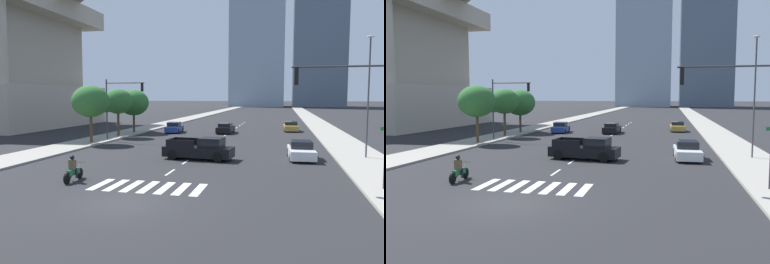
# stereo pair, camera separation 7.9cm
# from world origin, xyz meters

# --- Properties ---
(ground_plane) EXTENTS (800.00, 800.00, 0.00)m
(ground_plane) POSITION_xyz_m (0.00, 0.00, 0.00)
(ground_plane) COLOR #232326
(sidewalk_east) EXTENTS (4.00, 260.00, 0.15)m
(sidewalk_east) POSITION_xyz_m (12.67, 30.00, 0.07)
(sidewalk_east) COLOR gray
(sidewalk_east) RESTS_ON ground
(sidewalk_west) EXTENTS (4.00, 260.00, 0.15)m
(sidewalk_west) POSITION_xyz_m (-12.67, 30.00, 0.07)
(sidewalk_west) COLOR gray
(sidewalk_west) RESTS_ON ground
(crosswalk_near) EXTENTS (5.85, 2.71, 0.01)m
(crosswalk_near) POSITION_xyz_m (0.00, 3.16, 0.00)
(crosswalk_near) COLOR silver
(crosswalk_near) RESTS_ON ground
(lane_divider_center) EXTENTS (0.14, 50.00, 0.01)m
(lane_divider_center) POSITION_xyz_m (0.00, 31.16, 0.00)
(lane_divider_center) COLOR silver
(lane_divider_center) RESTS_ON ground
(motorcycle_lead) EXTENTS (0.70, 2.11, 1.49)m
(motorcycle_lead) POSITION_xyz_m (-4.56, 3.53, 0.58)
(motorcycle_lead) COLOR black
(motorcycle_lead) RESTS_ON ground
(pickup_truck) EXTENTS (5.38, 2.50, 1.67)m
(pickup_truck) POSITION_xyz_m (0.91, 12.47, 0.81)
(pickup_truck) COLOR black
(pickup_truck) RESTS_ON ground
(sedan_black_0) EXTENTS (1.91, 4.69, 1.31)m
(sedan_black_0) POSITION_xyz_m (-0.37, 33.68, 0.61)
(sedan_black_0) COLOR black
(sedan_black_0) RESTS_ON ground
(sedan_blue_1) EXTENTS (2.03, 4.34, 1.39)m
(sedan_blue_1) POSITION_xyz_m (-7.08, 33.06, 0.63)
(sedan_blue_1) COLOR navy
(sedan_blue_1) RESTS_ON ground
(sedan_gold_2) EXTENTS (2.02, 4.34, 1.31)m
(sedan_gold_2) POSITION_xyz_m (7.94, 38.48, 0.61)
(sedan_gold_2) COLOR #B28E38
(sedan_gold_2) RESTS_ON ground
(sedan_white_3) EXTENTS (2.02, 4.64, 1.37)m
(sedan_white_3) POSITION_xyz_m (8.20, 14.47, 0.63)
(sedan_white_3) COLOR silver
(sedan_white_3) RESTS_ON ground
(traffic_signal_near) EXTENTS (4.90, 0.28, 6.46)m
(traffic_signal_near) POSITION_xyz_m (10.14, 4.88, 4.57)
(traffic_signal_near) COLOR #333335
(traffic_signal_near) RESTS_ON sidewalk_east
(traffic_signal_far) EXTENTS (4.57, 0.28, 6.40)m
(traffic_signal_far) POSITION_xyz_m (-9.96, 22.25, 4.51)
(traffic_signal_far) COLOR #333335
(traffic_signal_far) RESTS_ON sidewalk_west
(street_lamp_east) EXTENTS (0.50, 0.24, 9.07)m
(street_lamp_east) POSITION_xyz_m (12.97, 15.38, 5.30)
(street_lamp_east) COLOR #3F3F42
(street_lamp_east) RESTS_ON sidewalk_east
(street_tree_nearest) EXTENTS (3.72, 3.72, 5.69)m
(street_tree_nearest) POSITION_xyz_m (-11.87, 19.45, 4.25)
(street_tree_nearest) COLOR #4C3823
(street_tree_nearest) RESTS_ON sidewalk_west
(street_tree_second) EXTENTS (3.42, 3.42, 5.49)m
(street_tree_second) POSITION_xyz_m (-11.87, 26.03, 4.17)
(street_tree_second) COLOR #4C3823
(street_tree_second) RESTS_ON sidewalk_west
(street_tree_third) EXTENTS (3.89, 3.89, 5.46)m
(street_tree_third) POSITION_xyz_m (-11.87, 30.88, 3.95)
(street_tree_third) COLOR #4C3823
(street_tree_third) RESTS_ON sidewalk_west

